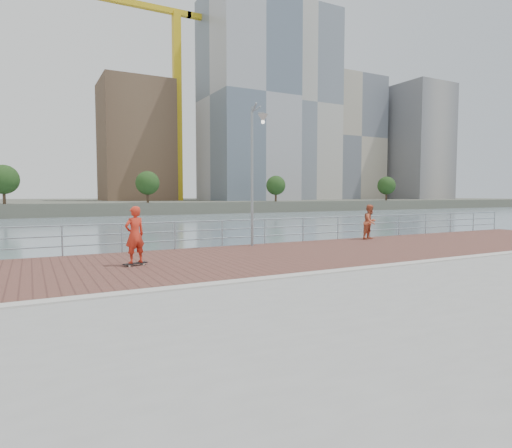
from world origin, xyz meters
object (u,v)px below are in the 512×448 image
street_lamp (257,150)px  bystander (370,222)px  skateboarder (135,235)px  guardrail (199,231)px

street_lamp → bystander: street_lamp is taller
skateboarder → bystander: size_ratio=1.03×
street_lamp → bystander: (6.30, 0.09, -3.17)m
guardrail → street_lamp: street_lamp is taller
guardrail → skateboarder: size_ratio=22.41×
bystander → skateboarder: bearing=176.6°
guardrail → bystander: 8.54m
street_lamp → bystander: bearing=0.8°
skateboarder → bystander: bearing=175.2°
guardrail → bystander: size_ratio=23.14×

